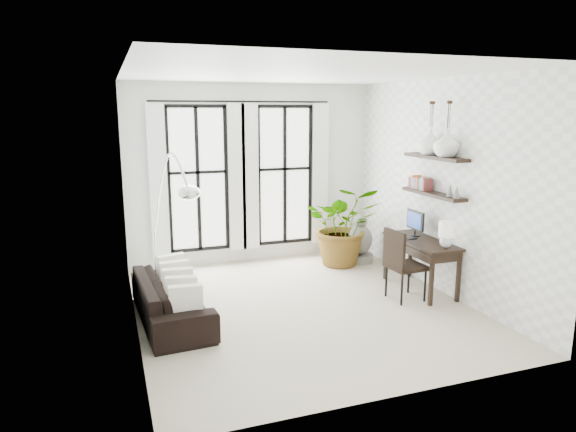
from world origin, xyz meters
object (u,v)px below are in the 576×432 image
plant (344,225)px  desk_chair (401,260)px  sofa (171,299)px  desk (423,244)px  arc_lamp (170,189)px  buddha (360,242)px

plant → desk_chair: bearing=-89.5°
sofa → desk: bearing=-95.8°
sofa → desk: size_ratio=1.48×
plant → desk_chair: 1.89m
arc_lamp → buddha: size_ratio=2.48×
plant → desk: 1.75m
plant → sofa: bearing=-154.7°
desk_chair → buddha: 1.98m
sofa → desk_chair: desk_chair is taller
plant → arc_lamp: size_ratio=0.66×
buddha → plant: bearing=-172.0°
arc_lamp → buddha: arc_lamp is taller
desk_chair → buddha: desk_chair is taller
desk_chair → buddha: (0.35, 1.94, -0.23)m
plant → arc_lamp: 3.44m
sofa → plant: plant is taller
arc_lamp → buddha: bearing=17.8°
plant → desk: size_ratio=1.07×
arc_lamp → desk_chair: bearing=-14.6°
desk_chair → desk: bearing=20.0°
sofa → buddha: 3.92m
plant → desk_chair: plant is taller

